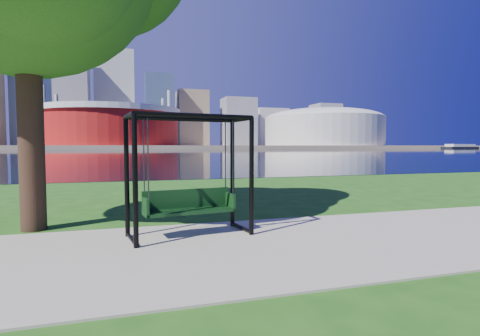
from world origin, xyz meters
name	(u,v)px	position (x,y,z in m)	size (l,w,h in m)	color
ground	(229,241)	(0.00, 0.00, 0.00)	(900.00, 900.00, 0.00)	#1E5114
path	(237,248)	(0.00, -0.50, 0.01)	(120.00, 4.00, 0.03)	#9E937F
river	(132,152)	(0.00, 102.00, 0.01)	(900.00, 180.00, 0.02)	black
far_bank	(128,147)	(0.00, 306.00, 1.00)	(900.00, 228.00, 2.00)	#937F60
stadium	(111,125)	(-10.00, 235.00, 14.23)	(83.00, 83.00, 32.00)	maroon
arena	(324,126)	(135.00, 235.00, 15.87)	(84.00, 84.00, 26.56)	beige
skyline	(122,104)	(-4.27, 319.39, 35.89)	(392.00, 66.00, 96.50)	gray
swing	(189,178)	(-0.60, 0.52, 1.07)	(2.27, 1.24, 2.21)	black
barge	(460,147)	(206.20, 184.51, 1.30)	(29.64, 12.92, 2.87)	black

